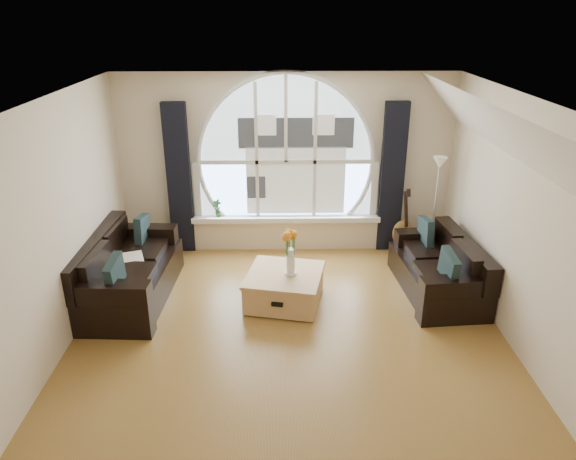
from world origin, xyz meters
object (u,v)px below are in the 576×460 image
object	(u,v)px
sofa_right	(438,265)
potted_plant	(217,208)
sofa_left	(128,270)
coffee_chest	(284,286)
vase_flowers	(291,246)
guitar	(404,220)
floor_lamp	(434,211)

from	to	relation	value
sofa_right	potted_plant	bearing A→B (deg)	150.35
sofa_left	coffee_chest	world-z (taller)	sofa_left
sofa_right	vase_flowers	distance (m)	2.02
sofa_left	guitar	size ratio (longest dim) A/B	1.83
sofa_right	guitar	xyz separation A→B (m)	(-0.18, 1.28, 0.13)
sofa_right	coffee_chest	xyz separation A→B (m)	(-2.03, -0.24, -0.17)
floor_lamp	guitar	xyz separation A→B (m)	(-0.35, 0.33, -0.27)
sofa_right	coffee_chest	size ratio (longest dim) A/B	1.83
coffee_chest	guitar	size ratio (longest dim) A/B	0.88
sofa_right	vase_flowers	size ratio (longest dim) A/B	2.42
guitar	coffee_chest	bearing A→B (deg)	-157.33
potted_plant	floor_lamp	bearing A→B (deg)	-8.26
sofa_left	coffee_chest	distance (m)	2.03
coffee_chest	potted_plant	world-z (taller)	potted_plant
coffee_chest	potted_plant	xyz separation A→B (m)	(-1.01, 1.66, 0.46)
sofa_left	guitar	world-z (taller)	guitar
coffee_chest	potted_plant	size ratio (longest dim) A/B	3.40
sofa_left	coffee_chest	bearing A→B (deg)	-1.35
coffee_chest	guitar	world-z (taller)	guitar
sofa_left	guitar	distance (m)	4.10
vase_flowers	guitar	world-z (taller)	vase_flowers
sofa_right	floor_lamp	size ratio (longest dim) A/B	1.06
coffee_chest	potted_plant	distance (m)	2.00
sofa_left	sofa_right	world-z (taller)	sofa_left
floor_lamp	potted_plant	distance (m)	3.25
floor_lamp	coffee_chest	bearing A→B (deg)	-151.48
coffee_chest	guitar	distance (m)	2.42
vase_flowers	floor_lamp	xyz separation A→B (m)	(2.12, 1.22, -0.00)
vase_flowers	floor_lamp	size ratio (longest dim) A/B	0.44
floor_lamp	vase_flowers	bearing A→B (deg)	-150.13
sofa_right	coffee_chest	bearing A→B (deg)	-177.87
sofa_right	potted_plant	world-z (taller)	potted_plant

